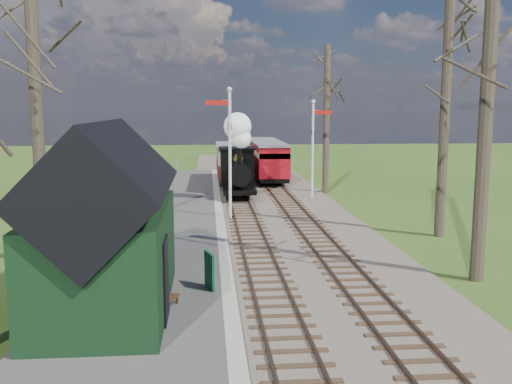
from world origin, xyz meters
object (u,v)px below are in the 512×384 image
at_px(red_carriage_a, 271,162).
at_px(bench, 161,297).
at_px(semaphore_far, 314,141).
at_px(coach, 233,162).
at_px(red_carriage_b, 263,155).
at_px(locomotive, 238,162).
at_px(sign_board, 210,271).
at_px(person, 165,254).
at_px(semaphore_near, 228,144).
at_px(station_shed, 107,229).

bearing_deg(red_carriage_a, bench, -102.63).
height_order(semaphore_far, bench, semaphore_far).
relative_size(semaphore_far, red_carriage_a, 1.07).
bearing_deg(red_carriage_a, semaphore_far, -74.87).
bearing_deg(bench, coach, 83.08).
relative_size(coach, red_carriage_b, 1.45).
bearing_deg(red_carriage_b, semaphore_far, -81.63).
xyz_separation_m(locomotive, red_carriage_b, (2.61, 11.94, -0.66)).
xyz_separation_m(locomotive, red_carriage_a, (2.61, 6.44, -0.66)).
bearing_deg(red_carriage_b, locomotive, -102.34).
bearing_deg(semaphore_far, sign_board, -110.03).
distance_m(red_carriage_a, person, 22.41).
bearing_deg(bench, sign_board, 51.93).
bearing_deg(red_carriage_a, semaphore_near, -105.01).
distance_m(red_carriage_b, sign_board, 29.12).
relative_size(station_shed, sign_board, 6.03).
relative_size(semaphore_near, coach, 0.81).
bearing_deg(semaphore_far, station_shed, -115.72).
distance_m(red_carriage_b, person, 27.76).
relative_size(semaphore_near, locomotive, 1.29).
bearing_deg(semaphore_far, semaphore_near, -130.60).
bearing_deg(coach, semaphore_near, -93.61).
bearing_deg(sign_board, semaphore_near, 84.93).
bearing_deg(red_carriage_a, coach, -171.94).
bearing_deg(semaphore_near, sign_board, -95.07).
bearing_deg(coach, sign_board, -94.29).
height_order(sign_board, person, person).
xyz_separation_m(station_shed, semaphore_far, (8.67, 18.00, 1.08)).
distance_m(semaphore_far, bench, 19.94).
relative_size(semaphore_far, red_carriage_b, 1.07).
height_order(semaphore_near, locomotive, semaphore_near).
xyz_separation_m(red_carriage_a, person, (-5.70, -21.66, -0.74)).
height_order(station_shed, coach, station_shed).
height_order(semaphore_near, sign_board, semaphore_near).
bearing_deg(coach, station_shed, -100.07).
xyz_separation_m(locomotive, bench, (-2.96, -18.45, -1.66)).
xyz_separation_m(coach, red_carriage_b, (2.60, 5.87, -0.06)).
bearing_deg(person, station_shed, 155.34).
height_order(locomotive, coach, locomotive).
height_order(red_carriage_a, sign_board, red_carriage_a).
xyz_separation_m(semaphore_far, coach, (-4.37, 6.19, -1.74)).
distance_m(station_shed, red_carriage_a, 25.52).
distance_m(semaphore_far, sign_board, 17.99).
xyz_separation_m(locomotive, person, (-3.09, -15.22, -1.40)).
xyz_separation_m(semaphore_near, red_carriage_a, (3.37, 12.56, -2.07)).
xyz_separation_m(red_carriage_b, bench, (-5.57, -30.38, -1.01)).
relative_size(semaphore_far, person, 4.67).
bearing_deg(red_carriage_a, locomotive, -112.09).
relative_size(station_shed, person, 5.15).
bearing_deg(locomotive, coach, 89.89).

